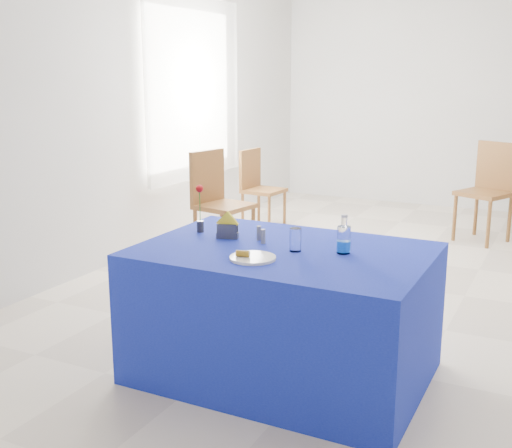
{
  "coord_description": "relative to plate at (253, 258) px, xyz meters",
  "views": [
    {
      "loc": [
        1.24,
        -5.03,
        1.72
      ],
      "look_at": [
        -0.28,
        -2.01,
        0.92
      ],
      "focal_mm": 45.0,
      "sensor_mm": 36.0,
      "label": 1
    }
  ],
  "objects": [
    {
      "name": "chair_bg_left",
      "position": [
        0.7,
        4.05,
        -0.18
      ],
      "size": [
        0.6,
        0.6,
        1.02
      ],
      "rotation": [
        0.0,
        0.0,
        -0.42
      ],
      "color": "brown",
      "rests_on": "floor"
    },
    {
      "name": "pepper_shaker",
      "position": [
        -0.15,
        0.37,
        0.04
      ],
      "size": [
        0.03,
        0.03,
        0.08
      ],
      "primitive_type": "cylinder",
      "color": "slate",
      "rests_on": "blue_table"
    },
    {
      "name": "floor",
      "position": [
        0.24,
        2.13,
        -0.77
      ],
      "size": [
        7.0,
        7.0,
        0.0
      ],
      "primitive_type": "plane",
      "color": "beige",
      "rests_on": "ground"
    },
    {
      "name": "curtain",
      "position": [
        -2.16,
        2.93,
        0.78
      ],
      "size": [
        0.04,
        1.75,
        1.85
      ],
      "primitive_type": "cube",
      "color": "white",
      "rests_on": "room_shell"
    },
    {
      "name": "rose_vase",
      "position": [
        -0.56,
        0.38,
        0.13
      ],
      "size": [
        0.05,
        0.05,
        0.3
      ],
      "color": "#26262B",
      "rests_on": "blue_table"
    },
    {
      "name": "water_bottle",
      "position": [
        0.39,
        0.33,
        0.06
      ],
      "size": [
        0.08,
        0.08,
        0.21
      ],
      "color": "silver",
      "rests_on": "blue_table"
    },
    {
      "name": "salt_shaker",
      "position": [
        -0.09,
        0.31,
        0.04
      ],
      "size": [
        0.03,
        0.03,
        0.08
      ],
      "primitive_type": "cylinder",
      "color": "slate",
      "rests_on": "blue_table"
    },
    {
      "name": "plate",
      "position": [
        0.0,
        0.0,
        0.0
      ],
      "size": [
        0.25,
        0.25,
        0.01
      ],
      "primitive_type": "cylinder",
      "color": "silver",
      "rests_on": "blue_table"
    },
    {
      "name": "room_shell",
      "position": [
        0.24,
        2.13,
        0.98
      ],
      "size": [
        7.0,
        7.0,
        7.0
      ],
      "color": "silver",
      "rests_on": "ground"
    },
    {
      "name": "banana_pieces",
      "position": [
        -0.04,
        -0.03,
        0.02
      ],
      "size": [
        0.08,
        0.05,
        0.03
      ],
      "color": "gold",
      "rests_on": "plate"
    },
    {
      "name": "chair_win_a",
      "position": [
        -1.52,
        2.23,
        -0.18
      ],
      "size": [
        0.52,
        0.52,
        1.01
      ],
      "rotation": [
        0.0,
        0.0,
        1.39
      ],
      "color": "brown",
      "rests_on": "floor"
    },
    {
      "name": "chair_win_b",
      "position": [
        -1.68,
        3.42,
        -0.25
      ],
      "size": [
        0.43,
        0.43,
        0.89
      ],
      "rotation": [
        0.0,
        0.0,
        1.48
      ],
      "color": "brown",
      "rests_on": "floor"
    },
    {
      "name": "drinking_glass",
      "position": [
        0.14,
        0.25,
        0.06
      ],
      "size": [
        0.06,
        0.06,
        0.13
      ],
      "primitive_type": "cylinder",
      "color": "white",
      "rests_on": "blue_table"
    },
    {
      "name": "napkin_holder",
      "position": [
        -0.34,
        0.33,
        0.04
      ],
      "size": [
        0.15,
        0.09,
        0.16
      ],
      "color": "#35353A",
      "rests_on": "blue_table"
    },
    {
      "name": "window_pane",
      "position": [
        -2.23,
        2.93,
        0.78
      ],
      "size": [
        0.04,
        1.5,
        1.6
      ],
      "primitive_type": "cube",
      "color": "white",
      "rests_on": "room_shell"
    },
    {
      "name": "blue_table",
      "position": [
        0.06,
        0.27,
        -0.39
      ],
      "size": [
        1.6,
        1.1,
        0.76
      ],
      "color": "#101E9A",
      "rests_on": "floor"
    }
  ]
}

